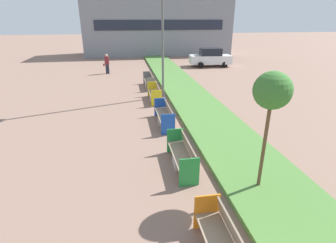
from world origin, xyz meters
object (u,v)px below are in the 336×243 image
Objects in this scene: bench_grey_frame at (149,82)px; parked_car_distant at (210,57)px; bench_blue_frame at (165,117)px; pedestrian_walking at (107,64)px; bench_green_frame at (182,157)px; sapling_tree_near at (272,92)px; bench_yellow_frame at (155,95)px; street_lamp_post at (163,14)px.

bench_grey_frame is 0.55× the size of parked_car_distant.
bench_blue_frame is 13.32m from pedestrian_walking.
sapling_tree_near is (1.93, -1.64, 2.62)m from bench_green_frame.
parked_car_distant is (7.14, 18.95, 0.54)m from bench_green_frame.
bench_blue_frame is at bearing -89.95° from bench_yellow_frame.
pedestrian_walking is at bearing 120.10° from bench_grey_frame.
sapling_tree_near is 0.81× the size of parked_car_distant.
bench_blue_frame is 16.64m from parked_car_distant.
bench_grey_frame is at bearing 98.56° from sapling_tree_near.
street_lamp_post is (0.61, 8.50, 4.58)m from bench_green_frame.
sapling_tree_near is (1.93, -12.84, 2.62)m from bench_grey_frame.
street_lamp_post is (0.61, -2.70, 4.57)m from bench_grey_frame.
bench_green_frame is 0.52× the size of parked_car_distant.
bench_yellow_frame is at bearing -117.39° from parked_car_distant.
bench_yellow_frame is (-0.00, 3.88, -0.01)m from bench_blue_frame.
street_lamp_post is 2.10× the size of parked_car_distant.
bench_blue_frame is 3.88m from bench_yellow_frame.
street_lamp_post reaches higher than pedestrian_walking.
sapling_tree_near reaches higher than bench_yellow_frame.
bench_green_frame is 3.93m from bench_blue_frame.
bench_grey_frame is 0.26× the size of street_lamp_post.
bench_blue_frame is 7.28m from bench_grey_frame.
bench_grey_frame is 1.37× the size of pedestrian_walking.
bench_yellow_frame is at bearing 101.59° from sapling_tree_near.
pedestrian_walking is at bearing 104.19° from bench_blue_frame.
bench_yellow_frame is 9.99m from sapling_tree_near.
pedestrian_walking is at bearing -163.23° from parked_car_distant.
bench_grey_frame is at bearing -127.40° from parked_car_distant.
bench_blue_frame is at bearing -97.57° from street_lamp_post.
bench_green_frame is 17.15m from pedestrian_walking.
pedestrian_walking is (-3.26, 5.63, 0.51)m from bench_grey_frame.
pedestrian_walking is (-3.26, 16.83, 0.52)m from bench_green_frame.
parked_car_distant reaches higher than bench_grey_frame.
bench_blue_frame is 1.41× the size of pedestrian_walking.
parked_car_distant is (7.14, 11.15, 0.54)m from bench_yellow_frame.
bench_green_frame is at bearing -90.03° from bench_blue_frame.
street_lamp_post is (0.61, 0.70, 4.58)m from bench_yellow_frame.
parked_car_distant is at bearing 57.38° from bench_yellow_frame.
bench_green_frame is 11.20m from bench_grey_frame.
street_lamp_post is (0.61, 4.58, 4.57)m from bench_blue_frame.
bench_green_frame is 0.64× the size of sapling_tree_near.
parked_car_distant reaches higher than bench_blue_frame.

